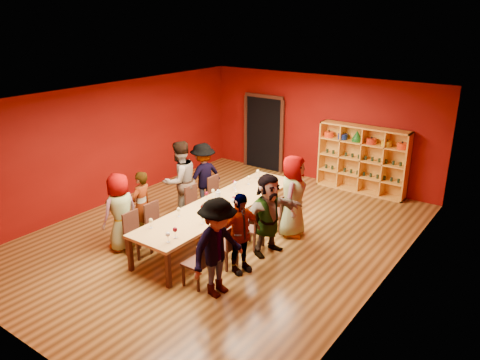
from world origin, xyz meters
name	(u,v)px	position (x,y,z in m)	size (l,w,h in m)	color
room_shell	(221,170)	(0.00, 0.00, 1.50)	(7.10, 9.10, 3.04)	brown
tasting_table	(222,206)	(0.00, 0.00, 0.70)	(1.10, 4.50, 0.75)	tan
doorway	(264,133)	(-1.80, 4.43, 1.12)	(1.40, 0.17, 2.30)	black
shelving_unit	(363,156)	(1.40, 4.32, 0.98)	(2.40, 0.40, 1.80)	gold
chair_person_left_0	(135,231)	(-0.91, -1.65, 0.50)	(0.42, 0.42, 0.89)	black
person_left_0	(120,212)	(-1.31, -1.65, 0.81)	(0.79, 0.43, 1.62)	#577EB3
chair_person_left_1	(156,221)	(-0.91, -1.07, 0.50)	(0.42, 0.42, 0.89)	black
person_left_1	(142,205)	(-1.31, -1.07, 0.75)	(0.55, 0.40, 1.50)	pink
chair_person_left_2	(195,203)	(-0.91, 0.16, 0.50)	(0.42, 0.42, 0.89)	black
person_left_2	(180,181)	(-1.34, 0.16, 0.94)	(0.91, 0.50, 1.87)	silver
chair_person_left_3	(217,192)	(-0.91, 0.96, 0.50)	(0.42, 0.42, 0.89)	black
person_left_3	(203,176)	(-1.32, 0.96, 0.82)	(1.06, 0.44, 1.65)	#151A3C
chair_person_right_0	(200,261)	(0.91, -1.80, 0.50)	(0.42, 0.42, 0.89)	black
person_right_0	(218,248)	(1.32, -1.80, 0.89)	(1.14, 0.47, 1.77)	#CF8A8C
chair_person_right_1	(228,243)	(0.91, -0.98, 0.50)	(0.42, 0.42, 0.89)	black
person_right_1	(240,233)	(1.18, -0.98, 0.78)	(0.92, 0.42, 1.57)	#D08C95
chair_person_right_2	(255,226)	(0.91, -0.06, 0.50)	(0.42, 0.42, 0.89)	black
person_right_2	(268,214)	(1.21, -0.06, 0.84)	(1.56, 0.45, 1.68)	silver
chair_person_right_3	(281,210)	(0.91, 0.93, 0.50)	(0.42, 0.42, 0.89)	black
person_right_3	(293,196)	(1.20, 0.93, 0.90)	(0.88, 0.48, 1.80)	silver
wine_glass_0	(210,203)	(0.00, -0.41, 0.91)	(0.09, 0.09, 0.22)	silver
wine_glass_1	(202,217)	(0.31, -1.00, 0.88)	(0.07, 0.07, 0.19)	silver
wine_glass_2	(175,230)	(0.30, -1.75, 0.90)	(0.09, 0.09, 0.21)	silver
wine_glass_3	(235,184)	(-0.27, 0.84, 0.89)	(0.08, 0.08, 0.20)	silver
wine_glass_4	(179,210)	(-0.29, -1.03, 0.89)	(0.08, 0.08, 0.19)	silver
wine_glass_5	(274,179)	(0.30, 1.61, 0.90)	(0.08, 0.08, 0.20)	silver
wine_glass_6	(213,191)	(-0.38, 0.17, 0.89)	(0.08, 0.08, 0.19)	silver
wine_glass_7	(151,221)	(-0.35, -1.73, 0.90)	(0.08, 0.08, 0.20)	silver
wine_glass_8	(258,172)	(-0.27, 1.79, 0.91)	(0.09, 0.09, 0.22)	silver
wine_glass_9	(233,201)	(0.34, -0.06, 0.91)	(0.09, 0.09, 0.22)	silver
wine_glass_10	(168,235)	(0.32, -1.96, 0.90)	(0.08, 0.08, 0.21)	silver
wine_glass_11	(234,199)	(0.28, 0.06, 0.91)	(0.09, 0.09, 0.22)	silver
wine_glass_12	(236,193)	(0.12, 0.36, 0.90)	(0.08, 0.08, 0.21)	silver
wine_glass_13	(234,182)	(-0.34, 0.91, 0.89)	(0.08, 0.08, 0.19)	silver
wine_glass_14	(249,178)	(-0.21, 1.31, 0.91)	(0.09, 0.09, 0.22)	silver
wine_glass_15	(206,194)	(-0.36, -0.07, 0.91)	(0.09, 0.09, 0.22)	silver
wine_glass_16	(263,186)	(0.34, 1.06, 0.89)	(0.08, 0.08, 0.19)	silver
wine_glass_17	(207,212)	(0.26, -0.81, 0.90)	(0.08, 0.08, 0.21)	silver
spittoon_bowl	(208,207)	(0.01, -0.47, 0.83)	(0.34, 0.34, 0.19)	#B4B7BC
carafe_a	(218,196)	(-0.13, 0.04, 0.87)	(0.11, 0.11, 0.27)	silver
carafe_b	(207,215)	(0.27, -0.83, 0.86)	(0.11, 0.11, 0.24)	silver
wine_bottle	(269,182)	(0.27, 1.46, 0.87)	(0.08, 0.08, 0.30)	#123316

